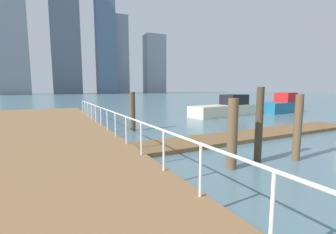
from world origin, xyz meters
TOP-DOWN VIEW (x-y plane):
  - ground_plane at (0.00, 20.00)m, footprint 300.00×300.00m
  - floating_dock at (3.87, 11.21)m, footprint 14.74×2.00m
  - boardwalk_railing at (-3.15, 9.51)m, footprint 0.06×29.05m
  - dock_piling_1 at (1.93, 7.66)m, footprint 0.26×0.26m
  - dock_piling_2 at (-1.32, 15.79)m, footprint 0.32×0.32m
  - dock_piling_3 at (0.62, 8.19)m, footprint 0.25×0.25m
  - dock_piling_4 at (-0.70, 8.06)m, footprint 0.31×0.31m
  - moored_boat_0 at (8.99, 19.17)m, footprint 7.55×2.97m
  - moored_boat_1 at (16.38, 18.79)m, footprint 5.78×2.54m
  - skyline_tower_1 at (-18.26, 120.71)m, footprint 11.86×8.24m
  - skyline_tower_2 at (2.73, 130.46)m, footprint 13.52×9.88m
  - skyline_tower_3 at (21.67, 127.10)m, footprint 10.00×13.72m
  - skyline_tower_4 at (32.25, 139.51)m, footprint 9.74×12.12m
  - skyline_tower_5 at (53.69, 136.02)m, footprint 12.94×10.23m

SIDE VIEW (x-z plane):
  - ground_plane at x=0.00m, z-range 0.00..0.00m
  - floating_dock at x=3.87m, z-range 0.00..0.18m
  - moored_boat_0 at x=8.99m, z-range -0.29..1.67m
  - moored_boat_1 at x=16.38m, z-range -0.29..1.80m
  - dock_piling_4 at x=-0.70m, z-range 0.00..2.22m
  - dock_piling_1 at x=1.93m, z-range 0.00..2.31m
  - dock_piling_2 at x=-1.32m, z-range 0.00..2.32m
  - boardwalk_railing at x=-3.15m, z-range 0.70..1.78m
  - dock_piling_3 at x=0.62m, z-range 0.00..2.56m
  - skyline_tower_5 at x=53.69m, z-range 0.00..35.38m
  - skyline_tower_4 at x=32.25m, z-range 0.00..44.24m
  - skyline_tower_3 at x=21.67m, z-range 0.00..65.46m
  - skyline_tower_1 at x=-18.26m, z-range 0.00..67.78m
  - skyline_tower_2 at x=2.73m, z-range 0.00..84.95m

